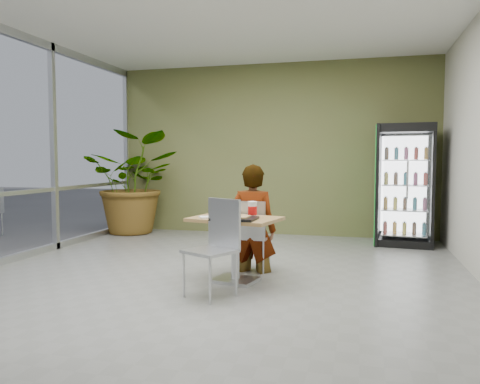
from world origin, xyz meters
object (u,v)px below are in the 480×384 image
Objects in this scene: dining_table at (235,236)px; chair_near at (217,239)px; cafeteria_tray at (234,219)px; beverage_fridge at (405,185)px; soda_cup at (252,210)px; seated_woman at (253,230)px; chair_far at (252,230)px; potted_plant at (135,183)px.

dining_table is 0.55m from chair_near.
chair_near reaches higher than dining_table.
cafeteria_tray is 3.77m from beverage_fridge.
dining_table is 0.32m from cafeteria_tray.
soda_cup is 3.49m from beverage_fridge.
seated_woman is at bearing 87.96° from cafeteria_tray.
dining_table is 3.64m from beverage_fridge.
beverage_fridge is at bearing 57.20° from soda_cup.
chair_far reaches higher than cafeteria_tray.
seated_woman is at bearing 82.52° from dining_table.
chair_near is at bearing -94.87° from dining_table.
potted_plant is (-2.88, 2.43, 0.44)m from seated_woman.
cafeteria_tray is 4.30m from potted_plant.
chair_far is 1.87× the size of cafeteria_tray.
cafeteria_tray is (0.09, 0.33, 0.18)m from chair_near.
chair_far is at bearing -40.69° from potted_plant.
chair_far is at bearing 82.30° from dining_table.
dining_table is at bearing -46.89° from potted_plant.
beverage_fridge is at bearing -127.99° from seated_woman.
beverage_fridge reaches higher than dining_table.
chair_far is 0.77m from cafeteria_tray.
potted_plant reaches higher than cafeteria_tray.
chair_near is 0.52× the size of potted_plant.
chair_near is 5.36× the size of soda_cup.
seated_woman reaches higher than cafeteria_tray.
chair_near is 2.08× the size of cafeteria_tray.
chair_near is 0.50× the size of beverage_fridge.
potted_plant is (-2.88, 2.48, 0.44)m from chair_far.
dining_table is at bearing -119.91° from beverage_fridge.
beverage_fridge reaches higher than soda_cup.
potted_plant is at bearing -175.21° from beverage_fridge.
cafeteria_tray is (-0.03, -0.78, 0.24)m from seated_woman.
potted_plant is at bearing 154.95° from chair_near.
seated_woman reaches higher than chair_near.
beverage_fridge is at bearing 85.60° from chair_near.
cafeteria_tray is at bearing -77.55° from dining_table.
potted_plant reaches higher than chair_near.
seated_woman is 3.80m from potted_plant.
potted_plant is (-2.81, 3.00, 0.43)m from dining_table.
beverage_fridge is at bearing -127.52° from chair_far.
dining_table is 1.21× the size of chair_far.
potted_plant is at bearing 135.21° from soda_cup.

